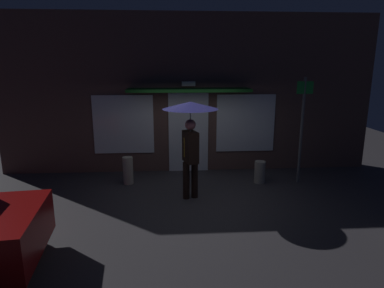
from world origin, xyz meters
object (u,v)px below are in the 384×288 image
object	(u,v)px
person_with_umbrella	(190,124)
street_sign_post	(302,125)
sidewalk_bollard	(260,172)
sidewalk_bollard_2	(128,170)

from	to	relation	value
person_with_umbrella	street_sign_post	distance (m)	2.95
sidewalk_bollard	sidewalk_bollard_2	world-z (taller)	sidewalk_bollard_2
sidewalk_bollard	sidewalk_bollard_2	size ratio (longest dim) A/B	0.81
street_sign_post	sidewalk_bollard_2	xyz separation A→B (m)	(-4.33, 0.18, -1.15)
person_with_umbrella	sidewalk_bollard	distance (m)	2.47
person_with_umbrella	street_sign_post	world-z (taller)	street_sign_post
person_with_umbrella	sidewalk_bollard	xyz separation A→B (m)	(1.82, 0.88, -1.42)
person_with_umbrella	sidewalk_bollard_2	distance (m)	2.28
street_sign_post	sidewalk_bollard_2	distance (m)	4.48
person_with_umbrella	sidewalk_bollard	bearing A→B (deg)	-80.42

